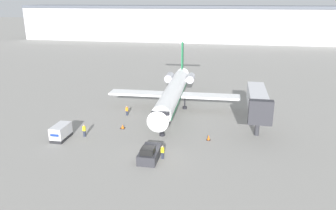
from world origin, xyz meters
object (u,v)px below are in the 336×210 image
Objects in this scene: pushback_tug at (150,154)px; luggage_cart at (61,132)px; worker_by_wing at (127,111)px; traffic_cone_right at (209,138)px; worker_near_tug at (163,152)px; airplane_main at (174,91)px; worker_on_apron at (84,130)px; traffic_cone_left at (123,127)px; jet_bridge at (258,101)px.

luggage_cart reaches higher than pushback_tug.
pushback_tug is 2.73× the size of worker_by_wing.
pushback_tug is 5.75× the size of traffic_cone_right.
airplane_main is at bearing 95.58° from worker_near_tug.
traffic_cone_left is (4.44, 4.01, -0.68)m from worker_on_apron.
airplane_main is 42.46× the size of traffic_cone_left.
airplane_main is at bearing 53.61° from worker_on_apron.
worker_by_wing is (-7.31, -4.58, -2.59)m from airplane_main.
luggage_cart is 2.11× the size of worker_by_wing.
airplane_main reaches higher than traffic_cone_left.
airplane_main is at bearing 49.59° from luggage_cart.
pushback_tug is 9.84m from traffic_cone_right.
airplane_main is 9.01m from worker_by_wing.
luggage_cart is 20.92m from traffic_cone_right.
luggage_cart is 9.14m from traffic_cone_left.
worker_near_tug is at bearing -84.42° from airplane_main.
traffic_cone_left is at bearing -120.76° from airplane_main.
worker_on_apron reaches higher than traffic_cone_right.
traffic_cone_left is at bearing -169.80° from jet_bridge.
pushback_tug is 11.18m from traffic_cone_left.
luggage_cart is at bearing 165.29° from pushback_tug.
worker_on_apron is at bearing -162.73° from jet_bridge.
worker_on_apron is 2.32× the size of traffic_cone_right.
worker_on_apron is 2.61× the size of traffic_cone_left.
airplane_main is at bearing 90.95° from pushback_tug.
traffic_cone_left is (1.12, -5.82, -0.58)m from worker_by_wing.
jet_bridge is (27.40, 9.06, 3.40)m from luggage_cart.
worker_on_apron is at bearing -126.39° from airplane_main.
worker_on_apron reaches higher than worker_by_wing.
traffic_cone_left is at bearing 42.13° from worker_on_apron.
worker_by_wing is at bearing 117.14° from pushback_tug.
worker_near_tug is 17.18m from worker_by_wing.
jet_bridge is at bearing 18.30° from luggage_cart.
jet_bridge reaches higher than traffic_cone_left.
traffic_cone_left is 20.84m from jet_bridge.
luggage_cart is 15.70m from worker_near_tug.
luggage_cart reaches higher than traffic_cone_left.
worker_near_tug is 11.87m from traffic_cone_left.
jet_bridge is (6.78, 5.58, 4.07)m from traffic_cone_right.
worker_near_tug is 8.56m from traffic_cone_right.
airplane_main reaches higher than worker_on_apron.
jet_bridge is at bearing 45.65° from worker_near_tug.
airplane_main reaches higher than luggage_cart.
traffic_cone_right is (17.75, 2.04, -0.59)m from worker_on_apron.
worker_near_tug reaches higher than traffic_cone_right.
jet_bridge is (21.22, -2.21, 3.58)m from worker_by_wing.
worker_near_tug is at bearing -47.18° from traffic_cone_left.
traffic_cone_left is (-6.19, -10.41, -3.18)m from airplane_main.
worker_by_wing is 16.41m from traffic_cone_right.
traffic_cone_left is at bearing 132.82° from worker_near_tug.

